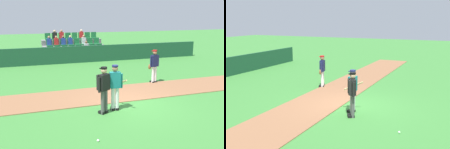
# 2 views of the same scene
# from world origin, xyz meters

# --- Properties ---
(ground_plane) EXTENTS (80.00, 80.00, 0.00)m
(ground_plane) POSITION_xyz_m (0.00, 0.00, 0.00)
(ground_plane) COLOR #387A33
(infield_dirt_path) EXTENTS (28.00, 2.47, 0.03)m
(infield_dirt_path) POSITION_xyz_m (0.00, 1.68, 0.01)
(infield_dirt_path) COLOR brown
(infield_dirt_path) RESTS_ON ground
(dugout_fence) EXTENTS (20.00, 0.16, 1.25)m
(dugout_fence) POSITION_xyz_m (0.00, 9.83, 0.63)
(dugout_fence) COLOR #19472D
(dugout_fence) RESTS_ON ground
(stadium_bleachers) EXTENTS (5.00, 2.95, 2.30)m
(stadium_bleachers) POSITION_xyz_m (-0.02, 11.72, 0.64)
(stadium_bleachers) COLOR slate
(stadium_bleachers) RESTS_ON ground
(batter_teal_jersey) EXTENTS (0.65, 0.79, 1.76)m
(batter_teal_jersey) POSITION_xyz_m (-0.72, -0.28, 0.97)
(batter_teal_jersey) COLOR white
(batter_teal_jersey) RESTS_ON ground
(umpire_home_plate) EXTENTS (0.54, 0.45, 1.76)m
(umpire_home_plate) POSITION_xyz_m (-1.23, -0.46, 1.00)
(umpire_home_plate) COLOR #4C4C4C
(umpire_home_plate) RESTS_ON ground
(runner_navy_jersey) EXTENTS (0.67, 0.37, 1.76)m
(runner_navy_jersey) POSITION_xyz_m (2.56, 2.84, 0.96)
(runner_navy_jersey) COLOR white
(runner_navy_jersey) RESTS_ON ground
(baseball) EXTENTS (0.07, 0.07, 0.07)m
(baseball) POSITION_xyz_m (-2.03, -2.48, 0.04)
(baseball) COLOR white
(baseball) RESTS_ON ground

